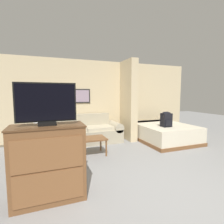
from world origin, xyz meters
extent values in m
plane|color=gray|center=(0.00, 0.00, 0.00)|extent=(20.00, 20.00, 0.00)
cube|color=#CCB78E|center=(0.00, 3.83, 1.30)|extent=(6.84, 0.12, 2.60)
cube|color=#70644E|center=(0.00, 3.76, 0.03)|extent=(6.84, 0.02, 0.06)
cube|color=black|center=(-0.61, 3.75, 1.44)|extent=(0.53, 0.02, 0.45)
cube|color=gray|center=(-0.61, 3.74, 1.44)|extent=(0.46, 0.01, 0.38)
cube|color=#CCB78E|center=(0.85, 3.33, 1.30)|extent=(0.24, 0.88, 2.60)
cube|color=tan|center=(-0.61, 3.31, 0.20)|extent=(1.69, 0.84, 0.41)
cube|color=tan|center=(-0.61, 3.63, 0.64)|extent=(1.69, 0.20, 0.47)
cube|color=tan|center=(-1.59, 3.31, 0.20)|extent=(0.26, 0.84, 0.41)
cylinder|color=tan|center=(-1.59, 3.31, 0.47)|extent=(0.29, 0.84, 0.29)
cube|color=tan|center=(0.37, 3.31, 0.20)|extent=(0.26, 0.84, 0.41)
cylinder|color=tan|center=(0.37, 3.31, 0.47)|extent=(0.29, 0.84, 0.29)
cube|color=#BAAF94|center=(-1.03, 3.26, 0.46)|extent=(0.82, 0.60, 0.10)
cube|color=#BAAF94|center=(-0.19, 3.26, 0.46)|extent=(0.82, 0.60, 0.10)
cube|color=brown|center=(-0.69, 2.24, 0.41)|extent=(0.71, 0.53, 0.04)
cylinder|color=brown|center=(-1.01, 2.01, 0.20)|extent=(0.04, 0.04, 0.40)
cylinder|color=brown|center=(-0.38, 2.01, 0.20)|extent=(0.04, 0.04, 0.40)
cylinder|color=brown|center=(-1.01, 2.47, 0.20)|extent=(0.04, 0.04, 0.40)
cylinder|color=brown|center=(-0.38, 2.47, 0.20)|extent=(0.04, 0.04, 0.40)
cube|color=brown|center=(-1.89, 3.33, 0.51)|extent=(0.38, 0.38, 0.04)
cylinder|color=brown|center=(-2.05, 3.17, 0.24)|extent=(0.04, 0.04, 0.49)
cylinder|color=brown|center=(-1.73, 3.17, 0.24)|extent=(0.04, 0.04, 0.49)
cylinder|color=brown|center=(-2.05, 3.49, 0.24)|extent=(0.04, 0.04, 0.49)
cylinder|color=brown|center=(-1.73, 3.49, 0.24)|extent=(0.04, 0.04, 0.49)
cylinder|color=tan|center=(-1.89, 3.33, 0.59)|extent=(0.14, 0.14, 0.13)
cylinder|color=tan|center=(-1.89, 3.33, 0.68)|extent=(0.02, 0.02, 0.07)
cone|color=silver|center=(-1.89, 3.33, 0.82)|extent=(0.33, 0.33, 0.20)
cube|color=brown|center=(-1.70, 0.67, 0.53)|extent=(0.98, 0.47, 1.06)
cube|color=#54351E|center=(-1.70, 0.67, 1.07)|extent=(1.00, 0.49, 0.02)
cube|color=brown|center=(-1.70, 0.43, 0.74)|extent=(0.88, 0.01, 0.42)
cube|color=brown|center=(-1.70, 0.43, 0.30)|extent=(0.88, 0.01, 0.42)
cube|color=black|center=(-1.70, 0.67, 1.10)|extent=(0.24, 0.16, 0.05)
cube|color=black|center=(-1.70, 0.67, 1.40)|extent=(0.80, 0.04, 0.54)
cube|color=black|center=(-1.70, 0.64, 1.40)|extent=(0.76, 0.01, 0.50)
cube|color=brown|center=(1.81, 2.71, 0.05)|extent=(1.60, 2.00, 0.10)
cube|color=beige|center=(1.81, 2.71, 0.32)|extent=(1.56, 1.96, 0.43)
cube|color=white|center=(1.81, 3.47, 0.48)|extent=(1.44, 0.36, 0.10)
cube|color=black|center=(1.64, 2.35, 0.73)|extent=(0.29, 0.22, 0.40)
cube|color=black|center=(1.64, 2.23, 0.65)|extent=(0.21, 0.03, 0.18)
ellipsoid|color=black|center=(1.64, 2.35, 0.94)|extent=(0.27, 0.21, 0.10)
camera|label=1|loc=(-1.72, -1.88, 1.51)|focal=28.00mm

